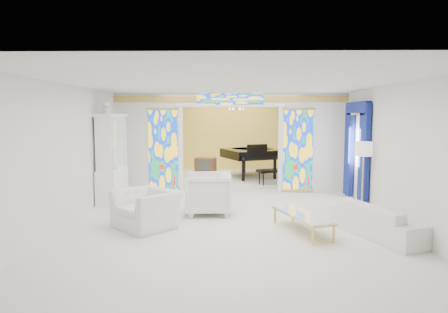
{
  "coord_description": "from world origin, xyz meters",
  "views": [
    {
      "loc": [
        0.05,
        -10.09,
        2.37
      ],
      "look_at": [
        -0.16,
        0.2,
        1.28
      ],
      "focal_mm": 32.0,
      "sensor_mm": 36.0,
      "label": 1
    }
  ],
  "objects_px": {
    "sofa": "(380,219)",
    "armchair_right": "(208,193)",
    "armchair_left": "(146,209)",
    "grand_piano": "(252,154)",
    "coffee_table": "(302,215)",
    "china_cabinet": "(112,159)",
    "tv_console": "(206,166)"
  },
  "relations": [
    {
      "from": "sofa",
      "to": "armchair_right",
      "type": "bearing_deg",
      "value": 43.03
    },
    {
      "from": "armchair_left",
      "to": "sofa",
      "type": "distance_m",
      "value": 4.72
    },
    {
      "from": "armchair_left",
      "to": "grand_piano",
      "type": "height_order",
      "value": "grand_piano"
    },
    {
      "from": "sofa",
      "to": "coffee_table",
      "type": "bearing_deg",
      "value": 61.74
    },
    {
      "from": "sofa",
      "to": "grand_piano",
      "type": "xyz_separation_m",
      "value": [
        -2.2,
        6.34,
        0.66
      ]
    },
    {
      "from": "china_cabinet",
      "to": "armchair_left",
      "type": "height_order",
      "value": "china_cabinet"
    },
    {
      "from": "coffee_table",
      "to": "grand_piano",
      "type": "height_order",
      "value": "grand_piano"
    },
    {
      "from": "armchair_left",
      "to": "tv_console",
      "type": "distance_m",
      "value": 5.14
    },
    {
      "from": "armchair_right",
      "to": "china_cabinet",
      "type": "bearing_deg",
      "value": -118.9
    },
    {
      "from": "armchair_left",
      "to": "grand_piano",
      "type": "relative_size",
      "value": 0.36
    },
    {
      "from": "china_cabinet",
      "to": "grand_piano",
      "type": "distance_m",
      "value": 5.19
    },
    {
      "from": "armchair_left",
      "to": "grand_piano",
      "type": "distance_m",
      "value": 6.42
    },
    {
      "from": "armchair_right",
      "to": "sofa",
      "type": "bearing_deg",
      "value": 61.85
    },
    {
      "from": "armchair_left",
      "to": "armchair_right",
      "type": "relative_size",
      "value": 1.12
    },
    {
      "from": "coffee_table",
      "to": "grand_piano",
      "type": "distance_m",
      "value": 6.23
    },
    {
      "from": "china_cabinet",
      "to": "armchair_right",
      "type": "bearing_deg",
      "value": -26.32
    },
    {
      "from": "china_cabinet",
      "to": "armchair_right",
      "type": "relative_size",
      "value": 2.52
    },
    {
      "from": "armchair_right",
      "to": "tv_console",
      "type": "distance_m",
      "value": 3.85
    },
    {
      "from": "coffee_table",
      "to": "grand_piano",
      "type": "xyz_separation_m",
      "value": [
        -0.71,
        6.16,
        0.64
      ]
    },
    {
      "from": "armchair_right",
      "to": "armchair_left",
      "type": "bearing_deg",
      "value": -48.06
    },
    {
      "from": "china_cabinet",
      "to": "coffee_table",
      "type": "xyz_separation_m",
      "value": [
        4.67,
        -2.81,
        -0.82
      ]
    },
    {
      "from": "china_cabinet",
      "to": "coffee_table",
      "type": "height_order",
      "value": "china_cabinet"
    },
    {
      "from": "grand_piano",
      "to": "tv_console",
      "type": "height_order",
      "value": "grand_piano"
    },
    {
      "from": "sofa",
      "to": "coffee_table",
      "type": "distance_m",
      "value": 1.5
    },
    {
      "from": "china_cabinet",
      "to": "armchair_left",
      "type": "distance_m",
      "value": 3.04
    },
    {
      "from": "sofa",
      "to": "tv_console",
      "type": "distance_m",
      "value": 6.68
    },
    {
      "from": "sofa",
      "to": "coffee_table",
      "type": "xyz_separation_m",
      "value": [
        -1.49,
        0.18,
        0.03
      ]
    },
    {
      "from": "armchair_right",
      "to": "grand_piano",
      "type": "xyz_separation_m",
      "value": [
        1.27,
        4.68,
        0.49
      ]
    },
    {
      "from": "grand_piano",
      "to": "china_cabinet",
      "type": "bearing_deg",
      "value": -163.61
    },
    {
      "from": "sofa",
      "to": "coffee_table",
      "type": "height_order",
      "value": "sofa"
    },
    {
      "from": "grand_piano",
      "to": "armchair_right",
      "type": "bearing_deg",
      "value": -128.91
    },
    {
      "from": "armchair_left",
      "to": "tv_console",
      "type": "relative_size",
      "value": 1.62
    }
  ]
}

